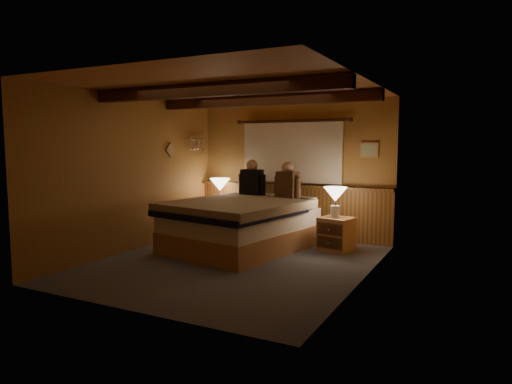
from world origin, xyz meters
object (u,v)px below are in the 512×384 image
Objects in this scene: lamp_left at (220,186)px; person_left at (252,180)px; nightstand_left at (220,218)px; person_right at (288,183)px; lamp_right at (335,196)px; duffel_bag at (203,231)px; nightstand_right at (336,234)px; bed at (241,224)px.

person_left is (0.75, -0.17, 0.15)m from lamp_left.
person_left is (0.77, -0.16, 0.75)m from nightstand_left.
lamp_left is 0.78× the size of person_right.
duffel_bag is at bearing -173.43° from lamp_right.
nightstand_right is 0.59m from lamp_right.
nightstand_right is at bearing -6.74° from duffel_bag.
nightstand_left is (-1.01, 0.99, -0.14)m from bed.
nightstand_left is 1.09× the size of lamp_left.
person_right is at bearing 2.80° from duffel_bag.
lamp_right is at bearing -6.34° from person_left.
lamp_left reaches higher than nightstand_right.
person_right is at bearing -10.66° from lamp_left.
bed is at bearing -45.35° from nightstand_left.
bed is 1.42m from nightstand_left.
nightstand_right is 0.86× the size of person_left.
person_left reaches higher than nightstand_left.
lamp_left reaches higher than lamp_right.
person_left is (-0.24, 0.83, 0.62)m from bed.
person_right is 1.19× the size of duffel_bag.
lamp_left is 1.51m from person_right.
lamp_right is at bearing 172.97° from nightstand_right.
nightstand_left is 1.09m from person_left.
lamp_left is at bearing 81.78° from duffel_bag.
person_right is (0.48, 0.72, 0.61)m from bed.
nightstand_right is 1.17× the size of lamp_right.
duffel_bag is at bearing -140.82° from person_left.
nightstand_right reaches higher than duffel_bag.
nightstand_left is at bearing -178.17° from nightstand_right.
bed is 4.75× the size of nightstand_left.
bed reaches higher than nightstand_right.
person_left reaches higher than duffel_bag.
nightstand_right is at bearing 32.48° from bed.
bed is 4.58× the size of nightstand_right.
duffel_bag is (0.07, -0.68, -0.12)m from nightstand_left.
nightstand_left is 1.13× the size of lamp_right.
lamp_left is (0.02, 0.00, 0.61)m from nightstand_left.
lamp_right is (2.34, -0.42, -0.02)m from lamp_left.
bed is 4.83× the size of duffel_bag.
nightstand_left is 2.42m from nightstand_right.
nightstand_right is 2.48m from lamp_left.
nightstand_left is at bearing 145.48° from bed.
nightstand_right is (2.38, -0.43, -0.01)m from nightstand_left.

